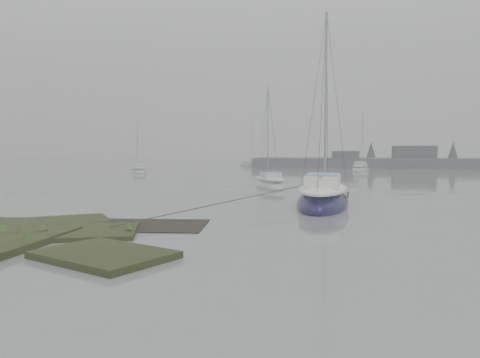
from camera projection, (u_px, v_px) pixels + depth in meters
ground at (251, 181)px, 42.74m from camera, size 160.00×160.00×0.00m
far_shoreline at (461, 162)px, 69.50m from camera, size 60.00×8.00×4.15m
sailboat_main at (323, 200)px, 23.91m from camera, size 3.12×7.85×10.84m
sailboat_white at (270, 184)px, 35.26m from camera, size 3.70×6.16×8.26m
sailboat_far_a at (139, 171)px, 55.92m from camera, size 3.85×5.41×7.33m
sailboat_far_b at (361, 169)px, 60.07m from camera, size 3.33×5.96×8.00m
sailboat_far_c at (256, 165)px, 76.56m from camera, size 5.72×2.74×7.74m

